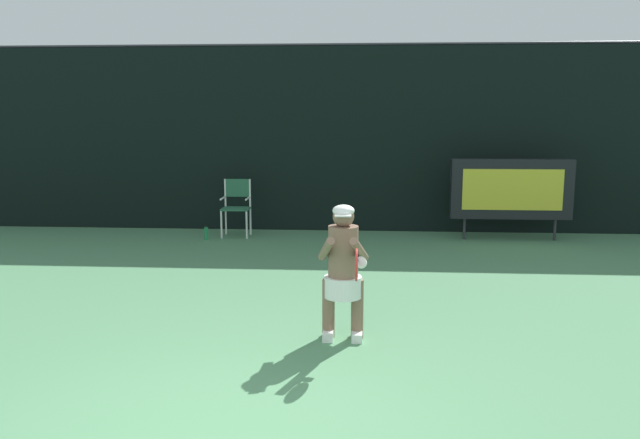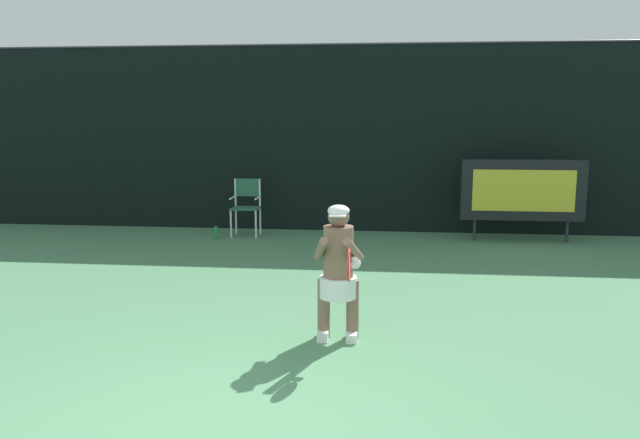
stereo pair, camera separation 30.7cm
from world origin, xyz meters
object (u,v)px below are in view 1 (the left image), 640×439
(water_bottle, at_px, (206,233))
(tennis_player, at_px, (343,268))
(tennis_racket, at_px, (357,264))
(scoreboard, at_px, (511,189))
(umpire_chair, at_px, (236,204))

(water_bottle, xyz_separation_m, tennis_player, (2.69, -5.00, 0.63))
(water_bottle, relative_size, tennis_player, 0.19)
(tennis_player, distance_m, tennis_racket, 0.53)
(tennis_player, bearing_deg, water_bottle, 118.29)
(scoreboard, height_order, tennis_racket, scoreboard)
(water_bottle, bearing_deg, tennis_player, -61.71)
(umpire_chair, height_order, tennis_player, tennis_player)
(tennis_player, relative_size, tennis_racket, 2.34)
(scoreboard, distance_m, umpire_chair, 5.13)
(umpire_chair, xyz_separation_m, tennis_racket, (2.34, -5.93, 0.29))
(scoreboard, height_order, umpire_chair, scoreboard)
(scoreboard, xyz_separation_m, tennis_racket, (-2.78, -5.88, -0.03))
(scoreboard, xyz_separation_m, umpire_chair, (-5.12, 0.05, -0.33))
(water_bottle, bearing_deg, umpire_chair, 41.99)
(umpire_chair, bearing_deg, tennis_player, -67.96)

